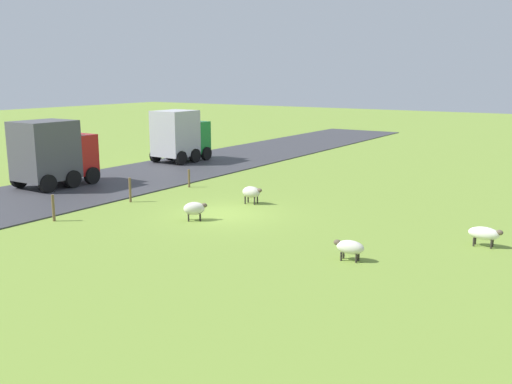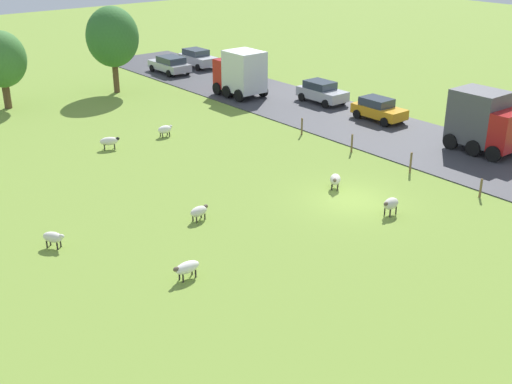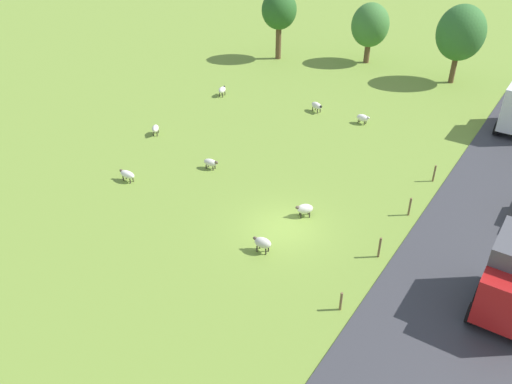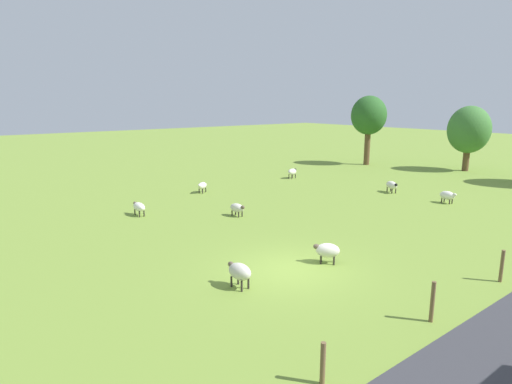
{
  "view_description": "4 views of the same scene",
  "coord_description": "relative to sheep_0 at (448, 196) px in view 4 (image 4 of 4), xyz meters",
  "views": [
    {
      "loc": [
        -14.69,
        19.8,
        6.1
      ],
      "look_at": [
        -1.92,
        0.36,
        1.3
      ],
      "focal_mm": 39.61,
      "sensor_mm": 36.0,
      "label": 1
    },
    {
      "loc": [
        -22.73,
        -20.21,
        13.22
      ],
      "look_at": [
        -5.12,
        1.41,
        1.35
      ],
      "focal_mm": 45.25,
      "sensor_mm": 36.0,
      "label": 2
    },
    {
      "loc": [
        11.63,
        -20.31,
        17.42
      ],
      "look_at": [
        -2.46,
        0.93,
        0.98
      ],
      "focal_mm": 36.69,
      "sensor_mm": 36.0,
      "label": 3
    },
    {
      "loc": [
        11.09,
        -10.31,
        6.14
      ],
      "look_at": [
        -6.45,
        3.51,
        1.43
      ],
      "focal_mm": 30.2,
      "sensor_mm": 36.0,
      "label": 4
    }
  ],
  "objects": [
    {
      "name": "sheep_4",
      "position": [
        2.01,
        -17.25,
        0.09
      ],
      "size": [
        1.07,
        0.65,
        0.86
      ],
      "color": "beige",
      "rests_on": "ground_plane"
    },
    {
      "name": "sheep_3",
      "position": [
        2.28,
        -13.26,
        0.03
      ],
      "size": [
        1.05,
        1.02,
        0.8
      ],
      "color": "silver",
      "rests_on": "ground_plane"
    },
    {
      "name": "fence_post_2",
      "position": [
        7.22,
        -9.85,
        0.09
      ],
      "size": [
        0.12,
        0.12,
        1.15
      ],
      "primitive_type": "cylinder",
      "color": "brown",
      "rests_on": "ground_plane"
    },
    {
      "name": "sheep_2",
      "position": [
        -5.51,
        -11.93,
        -0.02
      ],
      "size": [
        1.09,
        0.59,
        0.71
      ],
      "color": "silver",
      "rests_on": "ground_plane"
    },
    {
      "name": "sheep_5",
      "position": [
        -12.31,
        -1.52,
        0.05
      ],
      "size": [
        0.74,
        1.11,
        0.8
      ],
      "color": "silver",
      "rests_on": "ground_plane"
    },
    {
      "name": "sheep_0",
      "position": [
        0.0,
        0.0,
        0.0
      ],
      "size": [
        1.07,
        0.57,
        0.75
      ],
      "color": "white",
      "rests_on": "ground_plane"
    },
    {
      "name": "tree_2",
      "position": [
        -5.52,
        13.4,
        3.18
      ],
      "size": [
        3.63,
        3.63,
        5.78
      ],
      "color": "brown",
      "rests_on": "ground_plane"
    },
    {
      "name": "tree_0",
      "position": [
        -13.48,
        9.57,
        4.26
      ],
      "size": [
        3.41,
        3.41,
        6.69
      ],
      "color": "brown",
      "rests_on": "ground_plane"
    },
    {
      "name": "sheep_1",
      "position": [
        -4.0,
        0.03,
        0.03
      ],
      "size": [
        1.26,
        0.93,
        0.78
      ],
      "color": "silver",
      "rests_on": "ground_plane"
    },
    {
      "name": "fence_post_0",
      "position": [
        7.22,
        -18.79,
        0.02
      ],
      "size": [
        0.12,
        0.12,
        1.02
      ],
      "primitive_type": "cylinder",
      "color": "brown",
      "rests_on": "ground_plane"
    },
    {
      "name": "sheep_7",
      "position": [
        -8.94,
        -16.08,
        0.01
      ],
      "size": [
        1.2,
        0.49,
        0.73
      ],
      "color": "white",
      "rests_on": "ground_plane"
    },
    {
      "name": "ground_plane",
      "position": [
        1.86,
        -14.86,
        -0.49
      ],
      "size": [
        160.0,
        160.0,
        0.0
      ],
      "primitive_type": "plane",
      "color": "olive"
    },
    {
      "name": "sheep_6",
      "position": [
        -11.97,
        -10.22,
        0.01
      ],
      "size": [
        0.91,
        1.05,
        0.74
      ],
      "color": "silver",
      "rests_on": "ground_plane"
    },
    {
      "name": "fence_post_1",
      "position": [
        7.22,
        -14.32,
        0.12
      ],
      "size": [
        0.12,
        0.12,
        1.21
      ],
      "primitive_type": "cylinder",
      "color": "brown",
      "rests_on": "ground_plane"
    }
  ]
}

